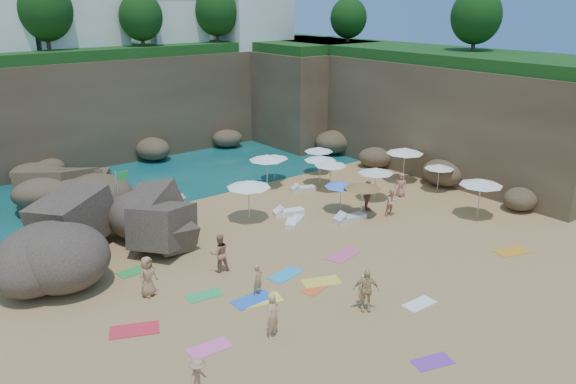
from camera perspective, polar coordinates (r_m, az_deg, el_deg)
ground at (r=29.24m, az=0.58°, el=-6.02°), size 120.00×120.00×0.00m
seawater at (r=54.67m, az=-19.67°, el=4.85°), size 120.00×120.00×0.00m
cliff_back at (r=49.96m, az=-16.06°, el=8.66°), size 44.00×8.00×8.00m
cliff_right at (r=46.47m, az=12.83°, el=8.19°), size 8.00×30.00×8.00m
cliff_corner at (r=53.39m, az=1.30°, el=10.02°), size 10.00×12.00×8.00m
clifftop_buildings at (r=50.37m, az=-16.16°, el=17.05°), size 28.48×9.48×7.00m
clifftop_trees at (r=45.48m, az=-10.73°, el=17.32°), size 35.60×23.82×4.40m
rock_outcrop at (r=30.73m, az=-18.29°, el=-5.75°), size 8.90×7.40×3.13m
flag_pole at (r=31.41m, az=-16.71°, el=-0.30°), size 0.74×0.11×3.78m
parasol_0 at (r=38.35m, az=-2.16°, el=3.53°), size 2.46×2.46×2.33m
parasol_1 at (r=41.61m, az=3.14°, el=4.35°), size 2.13×2.13×2.01m
parasol_2 at (r=40.09m, az=-1.38°, el=3.62°), size 1.99×1.99×1.88m
parasol_3 at (r=37.84m, az=4.36°, el=2.94°), size 2.21×2.21×2.09m
parasol_4 at (r=39.04m, az=15.13°, el=2.52°), size 1.98×1.98×1.87m
parasol_5 at (r=38.98m, az=3.28°, el=3.48°), size 2.24×2.24×2.12m
parasol_6 at (r=33.35m, az=7.59°, el=0.64°), size 2.24×2.24×2.12m
parasol_7 at (r=36.36m, az=8.92°, el=2.18°), size 2.28×2.28×2.15m
parasol_8 at (r=40.38m, az=11.79°, el=4.14°), size 2.62×2.62×2.48m
parasol_9 at (r=32.49m, az=-4.02°, el=0.82°), size 2.59×2.59×2.45m
parasol_10 at (r=34.11m, az=5.40°, el=0.80°), size 2.02×2.02×1.91m
parasol_11 at (r=34.81m, az=19.03°, el=0.96°), size 2.53×2.53×2.39m
lounger_0 at (r=32.57m, az=0.71°, el=-3.04°), size 1.83×1.48×0.28m
lounger_1 at (r=38.96m, az=-3.56°, el=0.67°), size 1.59×0.61×0.24m
lounger_2 at (r=43.09m, az=4.91°, el=2.45°), size 1.65×0.80×0.25m
lounger_3 at (r=33.94m, az=0.07°, el=-2.09°), size 2.01×1.13×0.30m
lounger_4 at (r=38.19m, az=1.54°, el=0.34°), size 1.81×1.07×0.27m
lounger_5 at (r=33.21m, az=6.29°, el=-2.68°), size 2.08×0.84×0.32m
towel_0 at (r=24.85m, az=-3.64°, el=-10.85°), size 1.82×0.95×0.03m
towel_1 at (r=21.98m, az=-7.99°, el=-15.43°), size 1.68×0.93×0.03m
towel_2 at (r=25.75m, az=2.84°, el=-9.70°), size 1.62×1.08×0.03m
towel_3 at (r=25.40m, az=-8.50°, el=-10.34°), size 1.67×0.99×0.03m
towel_4 at (r=26.27m, az=3.40°, el=-9.08°), size 1.97×1.49×0.03m
towel_5 at (r=25.14m, az=13.20°, el=-11.00°), size 1.51×0.80×0.03m
towel_6 at (r=21.73m, az=14.49°, el=-16.36°), size 1.60×1.12×0.03m
towel_7 at (r=23.58m, az=-15.33°, el=-13.37°), size 2.14×1.65×0.03m
towel_8 at (r=26.84m, az=-0.26°, el=-8.40°), size 1.84×1.15×0.03m
towel_9 at (r=28.91m, az=5.63°, el=-6.38°), size 2.10×1.39×0.03m
towel_10 at (r=31.39m, az=21.82°, el=-5.62°), size 2.02×1.39×0.03m
towel_11 at (r=28.15m, az=-15.23°, el=-7.75°), size 1.71×0.94×0.03m
towel_12 at (r=24.80m, az=-2.68°, el=-10.91°), size 1.93×1.31×0.03m
person_stand_0 at (r=21.96m, az=-1.51°, el=-12.44°), size 0.79×0.66×1.84m
person_stand_1 at (r=27.01m, az=-6.96°, el=-6.18°), size 1.06×0.90×1.88m
person_stand_2 at (r=33.02m, az=-10.81°, el=-1.65°), size 1.22×1.10×1.81m
person_stand_3 at (r=34.69m, az=8.09°, el=-0.36°), size 1.05×1.20×1.94m
person_stand_4 at (r=37.62m, az=11.42°, el=0.73°), size 0.74×0.89×1.60m
person_stand_5 at (r=32.82m, az=-19.08°, el=-2.60°), size 1.66×0.71×1.73m
person_stand_6 at (r=24.18m, az=7.53°, el=-9.92°), size 0.50×0.62×1.49m
person_lie_1 at (r=24.19m, az=7.85°, el=-11.34°), size 2.00×2.11×0.45m
person_lie_2 at (r=25.77m, az=-13.94°, el=-9.69°), size 1.38×2.00×0.49m
person_lie_4 at (r=25.15m, az=-3.06°, el=-10.05°), size 0.86×1.51×0.34m
person_lie_5 at (r=34.36m, az=10.45°, el=-1.87°), size 1.01×1.71×0.61m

